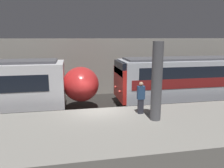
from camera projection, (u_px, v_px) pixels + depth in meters
ground_plane at (99, 124)px, 12.72m from camera, size 120.00×120.00×0.00m
platform at (106, 137)px, 10.03m from camera, size 40.00×5.39×0.98m
station_rear_barrier at (88, 67)px, 18.79m from camera, size 50.00×0.15×4.86m
support_pillar_near at (157, 82)px, 10.38m from camera, size 0.51×0.51×3.80m
train_boxy at (220, 79)px, 16.76m from camera, size 16.15×3.10×3.51m
person_waiting at (141, 97)px, 11.43m from camera, size 0.38×0.24×1.72m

